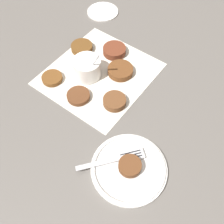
# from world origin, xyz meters

# --- Properties ---
(ground_plane) EXTENTS (4.00, 4.00, 0.00)m
(ground_plane) POSITION_xyz_m (0.00, 0.00, 0.00)
(ground_plane) COLOR #605B56
(napkin) EXTENTS (0.34, 0.31, 0.00)m
(napkin) POSITION_xyz_m (0.01, 0.00, 0.00)
(napkin) COLOR silver
(napkin) RESTS_ON ground_plane
(sauce_bowl) EXTENTS (0.09, 0.10, 0.12)m
(sauce_bowl) POSITION_xyz_m (-0.01, 0.03, 0.03)
(sauce_bowl) COLOR white
(sauce_bowl) RESTS_ON napkin
(fritter_0) EXTENTS (0.07, 0.07, 0.01)m
(fritter_0) POSITION_xyz_m (-0.10, -0.01, 0.01)
(fritter_0) COLOR brown
(fritter_0) RESTS_ON napkin
(fritter_1) EXTENTS (0.08, 0.08, 0.02)m
(fritter_1) POSITION_xyz_m (0.12, 0.01, 0.01)
(fritter_1) COLOR brown
(fritter_1) RESTS_ON napkin
(fritter_2) EXTENTS (0.08, 0.08, 0.02)m
(fritter_2) POSITION_xyz_m (0.05, -0.05, 0.01)
(fritter_2) COLOR brown
(fritter_2) RESTS_ON napkin
(fritter_3) EXTENTS (0.07, 0.07, 0.02)m
(fritter_3) POSITION_xyz_m (-0.06, -0.11, 0.01)
(fritter_3) COLOR brown
(fritter_3) RESTS_ON napkin
(fritter_4) EXTENTS (0.07, 0.07, 0.02)m
(fritter_4) POSITION_xyz_m (0.07, 0.11, 0.01)
(fritter_4) COLOR brown
(fritter_4) RESTS_ON napkin
(fritter_5) EXTENTS (0.06, 0.06, 0.01)m
(fritter_5) POSITION_xyz_m (-0.09, 0.10, 0.01)
(fritter_5) COLOR brown
(fritter_5) RESTS_ON napkin
(serving_plate) EXTENTS (0.19, 0.19, 0.02)m
(serving_plate) POSITION_xyz_m (-0.20, -0.25, 0.01)
(serving_plate) COLOR white
(serving_plate) RESTS_ON ground_plane
(fritter_on_plate) EXTENTS (0.06, 0.06, 0.02)m
(fritter_on_plate) POSITION_xyz_m (-0.20, -0.25, 0.03)
(fritter_on_plate) COLOR brown
(fritter_on_plate) RESTS_ON serving_plate
(fork) EXTENTS (0.15, 0.13, 0.00)m
(fork) POSITION_xyz_m (-0.20, -0.22, 0.02)
(fork) COLOR silver
(fork) RESTS_ON serving_plate
(extra_saucer) EXTENTS (0.12, 0.12, 0.01)m
(extra_saucer) POSITION_xyz_m (0.28, 0.18, 0.00)
(extra_saucer) COLOR white
(extra_saucer) RESTS_ON ground_plane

